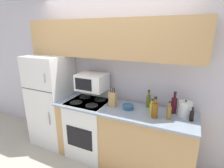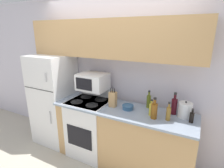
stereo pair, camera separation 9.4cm
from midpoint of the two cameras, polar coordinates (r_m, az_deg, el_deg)
ground_plane at (r=2.99m, az=-5.07°, el=-25.15°), size 12.00×12.00×0.00m
wall_back at (r=2.89m, az=1.22°, el=2.37°), size 8.00×0.05×2.55m
lower_cabinets at (r=2.78m, az=4.16°, el=-16.59°), size 2.05×0.62×0.93m
refrigerator at (r=3.34m, az=-17.59°, el=-4.86°), size 0.68×0.65×1.61m
upper_cabinets at (r=2.64m, az=-0.42°, el=14.55°), size 2.72×0.30×0.56m
stove at (r=2.99m, az=-6.27°, el=-13.58°), size 0.63×0.60×1.10m
microwave at (r=2.76m, az=-5.32°, el=0.77°), size 0.45×0.36×0.26m
knife_block at (r=2.55m, az=1.33°, el=-4.99°), size 0.10×0.09×0.28m
bowl at (r=2.51m, az=6.28°, el=-7.48°), size 0.17×0.17×0.06m
bottle_olive_oil at (r=2.59m, az=12.91°, el=-5.41°), size 0.06×0.06×0.26m
bottle_soy_sauce at (r=2.37m, az=25.63°, el=-9.74°), size 0.05×0.05×0.18m
bottle_whiskey at (r=2.29m, az=14.75°, el=-8.31°), size 0.08×0.08×0.28m
bottle_cooking_spray at (r=2.37m, az=13.81°, el=-7.98°), size 0.06×0.06×0.22m
bottle_vinegar at (r=2.31m, az=19.08°, el=-9.00°), size 0.06×0.06×0.24m
bottle_wine_red at (r=2.49m, az=20.66°, el=-6.67°), size 0.08×0.08×0.30m
kettle at (r=2.46m, az=23.80°, el=-7.80°), size 0.17×0.17×0.22m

